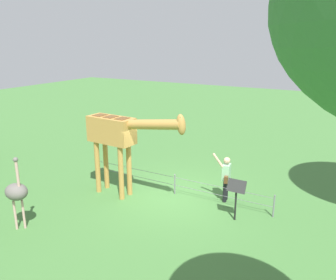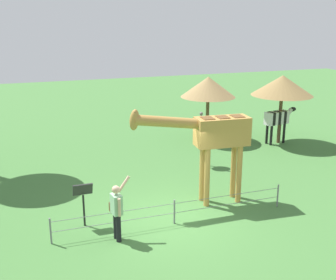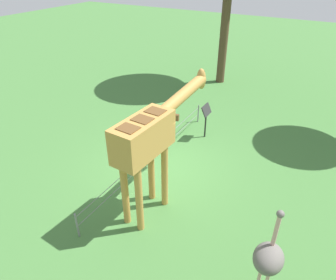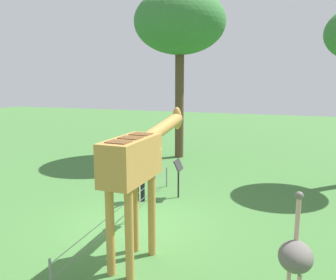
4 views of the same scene
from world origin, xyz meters
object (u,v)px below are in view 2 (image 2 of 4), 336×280
(visitor, at_px, (117,209))
(ostrich, at_px, (204,138))
(shade_hut_near, at_px, (282,86))
(info_sign, at_px, (83,195))
(zebra, at_px, (278,119))
(giraffe, at_px, (212,136))
(shade_hut_aside, at_px, (208,87))

(visitor, distance_m, ostrich, 6.57)
(shade_hut_near, relative_size, info_sign, 2.45)
(visitor, bearing_deg, zebra, -144.89)
(shade_hut_near, distance_m, info_sign, 11.57)
(shade_hut_near, bearing_deg, giraffe, 40.71)
(shade_hut_near, height_order, info_sign, shade_hut_near)
(ostrich, xyz_separation_m, info_sign, (5.34, 3.56, -0.23))
(ostrich, bearing_deg, shade_hut_near, -158.97)
(visitor, height_order, shade_hut_near, shade_hut_near)
(giraffe, distance_m, visitor, 3.92)
(visitor, xyz_separation_m, info_sign, (0.73, -1.11, 0.05))
(ostrich, relative_size, shade_hut_aside, 0.73)
(zebra, relative_size, ostrich, 0.81)
(zebra, height_order, shade_hut_near, shade_hut_near)
(ostrich, height_order, shade_hut_near, shade_hut_near)
(zebra, bearing_deg, shade_hut_aside, -29.74)
(ostrich, bearing_deg, shade_hut_aside, -116.44)
(ostrich, xyz_separation_m, shade_hut_aside, (-1.72, -3.47, 1.42))
(ostrich, distance_m, info_sign, 6.43)
(shade_hut_aside, distance_m, info_sign, 10.10)
(zebra, bearing_deg, ostrich, 21.50)
(giraffe, bearing_deg, zebra, -138.72)
(visitor, distance_m, zebra, 11.28)
(giraffe, distance_m, ostrich, 3.66)
(giraffe, xyz_separation_m, ostrich, (-1.20, -3.29, -1.06))
(ostrich, height_order, info_sign, ostrich)
(giraffe, distance_m, info_sign, 4.34)
(visitor, relative_size, shade_hut_near, 0.54)
(ostrich, height_order, shade_hut_aside, shade_hut_aside)
(giraffe, height_order, zebra, giraffe)
(visitor, height_order, zebra, visitor)
(shade_hut_aside, bearing_deg, ostrich, 63.56)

